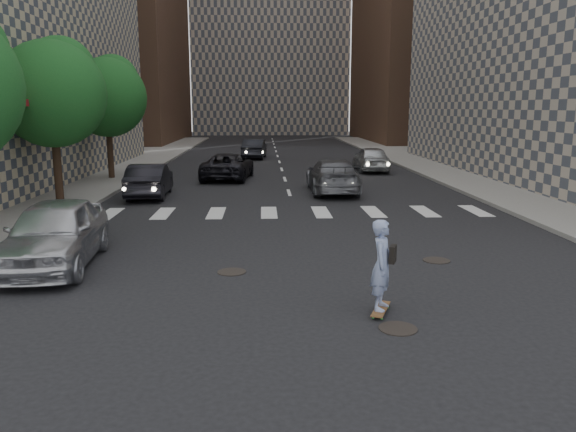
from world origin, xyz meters
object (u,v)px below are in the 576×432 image
at_px(tree_b, 54,89).
at_px(tree_c, 108,94).
at_px(traffic_car_a, 150,180).
at_px(traffic_car_c, 228,166).
at_px(skateboarder, 382,265).
at_px(traffic_car_d, 371,159).
at_px(silver_sedan, 55,233).
at_px(traffic_car_b, 333,176).
at_px(traffic_car_e, 255,149).

xyz_separation_m(tree_b, tree_c, (0.00, 8.00, 0.00)).
bearing_deg(traffic_car_a, traffic_car_c, -119.75).
relative_size(skateboarder, traffic_car_d, 0.40).
distance_m(tree_c, traffic_car_a, 7.87).
xyz_separation_m(tree_b, skateboarder, (10.51, -12.84, -3.67)).
height_order(tree_b, traffic_car_d, tree_b).
bearing_deg(silver_sedan, tree_b, 103.89).
bearing_deg(traffic_car_c, tree_b, 58.26).
bearing_deg(traffic_car_a, traffic_car_b, -176.44).
distance_m(traffic_car_a, traffic_car_d, 15.22).
relative_size(tree_b, traffic_car_a, 1.46).
distance_m(traffic_car_d, traffic_car_e, 11.85).
bearing_deg(traffic_car_e, tree_b, 74.91).
distance_m(tree_b, traffic_car_a, 5.41).
xyz_separation_m(skateboarder, traffic_car_e, (-2.90, 33.70, -0.22)).
distance_m(tree_b, tree_c, 8.00).
relative_size(traffic_car_b, traffic_car_e, 1.18).
distance_m(tree_b, traffic_car_c, 10.95).
xyz_separation_m(tree_c, silver_sedan, (2.99, -17.14, -3.81)).
bearing_deg(traffic_car_d, traffic_car_e, -50.11).
bearing_deg(traffic_car_b, tree_b, 14.24).
bearing_deg(traffic_car_e, traffic_car_d, 133.41).
relative_size(traffic_car_d, traffic_car_e, 1.01).
xyz_separation_m(tree_c, skateboarder, (10.51, -20.84, -3.67)).
height_order(skateboarder, silver_sedan, skateboarder).
xyz_separation_m(silver_sedan, traffic_car_e, (4.62, 30.00, -0.09)).
bearing_deg(traffic_car_b, traffic_car_c, -44.70).
bearing_deg(tree_c, traffic_car_e, 59.39).
height_order(tree_b, skateboarder, tree_b).
distance_m(tree_c, skateboarder, 23.63).
height_order(tree_b, tree_c, same).
bearing_deg(tree_c, skateboarder, -63.24).
distance_m(skateboarder, traffic_car_a, 16.51).
height_order(traffic_car_a, traffic_car_d, traffic_car_d).
height_order(tree_c, traffic_car_d, tree_c).
relative_size(silver_sedan, traffic_car_d, 1.07).
bearing_deg(traffic_car_a, traffic_car_e, -105.84).
xyz_separation_m(traffic_car_d, traffic_car_e, (-7.37, 9.28, -0.03)).
bearing_deg(traffic_car_e, traffic_car_a, 81.79).
relative_size(traffic_car_b, traffic_car_d, 1.17).
height_order(skateboarder, traffic_car_d, skateboarder).
height_order(traffic_car_a, traffic_car_b, traffic_car_b).
xyz_separation_m(traffic_car_a, traffic_car_c, (3.11, 6.09, -0.02)).
bearing_deg(silver_sedan, skateboarder, -30.46).
distance_m(tree_c, traffic_car_d, 15.88).
bearing_deg(traffic_car_c, traffic_car_b, 141.38).
bearing_deg(skateboarder, traffic_car_d, 101.74).
bearing_deg(traffic_car_d, silver_sedan, 61.38).
relative_size(skateboarder, silver_sedan, 0.38).
bearing_deg(tree_b, traffic_car_c, 51.93).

